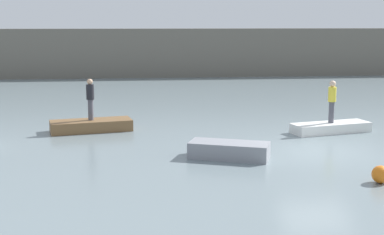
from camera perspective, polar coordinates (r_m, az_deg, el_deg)
ground_plane at (r=19.63m, az=12.99°, el=-3.55°), size 120.00×120.00×0.00m
embankment_wall at (r=45.15m, az=2.02°, el=6.78°), size 80.00×1.20×3.93m
rowboat_brown at (r=23.11m, az=-10.48°, el=-0.84°), size 3.49×1.86×0.47m
rowboat_grey at (r=18.30m, az=3.90°, el=-3.43°), size 2.84×1.94×0.54m
rowboat_white at (r=23.18m, az=14.28°, el=-1.03°), size 3.46×1.76×0.40m
person_yellow_shirt at (r=22.99m, az=14.41°, el=1.87°), size 0.32×0.32×1.74m
person_dark_shirt at (r=22.91m, az=-10.58°, el=2.10°), size 0.32×0.32×1.72m
mooring_buoy at (r=16.40m, az=19.10°, el=-5.63°), size 0.51×0.51×0.51m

